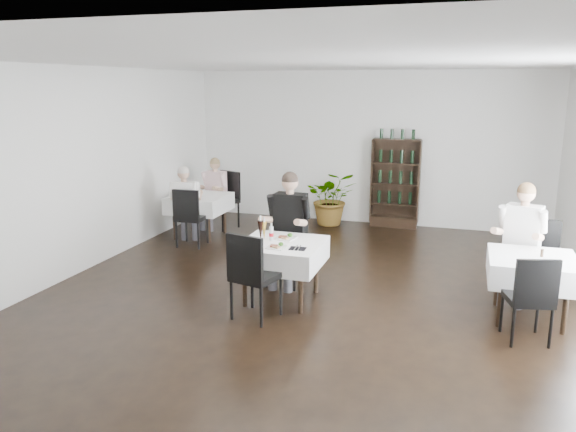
{
  "coord_description": "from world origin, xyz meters",
  "views": [
    {
      "loc": [
        1.87,
        -6.53,
        2.74
      ],
      "look_at": [
        -0.27,
        0.2,
        1.07
      ],
      "focal_mm": 35.0,
      "sensor_mm": 36.0,
      "label": 1
    }
  ],
  "objects_px": {
    "main_table": "(281,253)",
    "potted_tree": "(332,198)",
    "wine_shelf": "(395,184)",
    "diner_main": "(288,220)"
  },
  "relations": [
    {
      "from": "main_table",
      "to": "diner_main",
      "type": "height_order",
      "value": "diner_main"
    },
    {
      "from": "wine_shelf",
      "to": "potted_tree",
      "type": "xyz_separation_m",
      "value": [
        -1.21,
        -0.21,
        -0.31
      ]
    },
    {
      "from": "wine_shelf",
      "to": "potted_tree",
      "type": "distance_m",
      "value": 1.27
    },
    {
      "from": "main_table",
      "to": "diner_main",
      "type": "xyz_separation_m",
      "value": [
        -0.1,
        0.59,
        0.29
      ]
    },
    {
      "from": "main_table",
      "to": "potted_tree",
      "type": "relative_size",
      "value": 0.96
    },
    {
      "from": "wine_shelf",
      "to": "main_table",
      "type": "bearing_deg",
      "value": -101.78
    },
    {
      "from": "wine_shelf",
      "to": "diner_main",
      "type": "xyz_separation_m",
      "value": [
        -1.0,
        -3.72,
        0.07
      ]
    },
    {
      "from": "potted_tree",
      "to": "main_table",
      "type": "bearing_deg",
      "value": -85.68
    },
    {
      "from": "wine_shelf",
      "to": "potted_tree",
      "type": "relative_size",
      "value": 1.63
    },
    {
      "from": "potted_tree",
      "to": "diner_main",
      "type": "distance_m",
      "value": 3.54
    }
  ]
}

